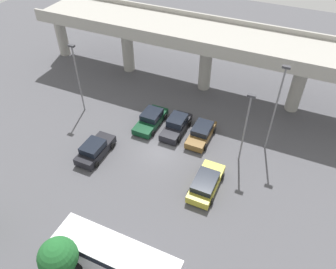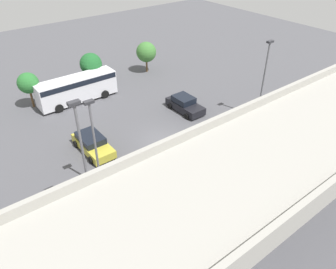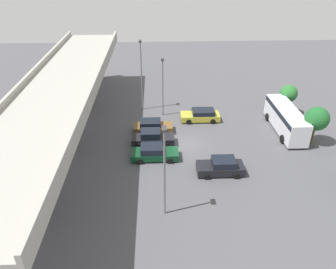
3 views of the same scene
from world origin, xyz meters
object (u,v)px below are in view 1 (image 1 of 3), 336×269
(lamp_post_near_aisle, at_px, (77,74))
(lamp_post_by_overpass, at_px, (246,124))
(parked_car_0, at_px, (95,149))
(tree_front_centre, at_px, (58,257))
(shuttle_bus, at_px, (117,258))
(parked_car_2, at_px, (176,125))
(parked_car_3, at_px, (201,133))
(parked_car_4, at_px, (206,183))
(lamp_post_mid_lot, at_px, (276,105))
(parked_car_1, at_px, (151,119))

(lamp_post_near_aisle, distance_m, lamp_post_by_overpass, 18.14)
(lamp_post_near_aisle, xyz_separation_m, lamp_post_by_overpass, (18.14, -0.36, -0.26))
(parked_car_0, height_order, tree_front_centre, tree_front_centre)
(shuttle_bus, bearing_deg, parked_car_2, 98.65)
(parked_car_3, bearing_deg, parked_car_0, -52.14)
(parked_car_0, height_order, parked_car_4, parked_car_0)
(parked_car_4, relative_size, lamp_post_mid_lot, 0.52)
(parked_car_3, height_order, parked_car_4, same)
(parked_car_4, relative_size, lamp_post_by_overpass, 0.64)
(tree_front_centre, bearing_deg, lamp_post_mid_lot, 63.02)
(parked_car_0, height_order, parked_car_2, parked_car_2)
(parked_car_2, height_order, parked_car_4, parked_car_2)
(lamp_post_mid_lot, bearing_deg, parked_car_4, -116.42)
(shuttle_bus, distance_m, lamp_post_by_overpass, 15.27)
(parked_car_0, xyz_separation_m, lamp_post_by_overpass, (12.84, 5.21, 3.70))
(parked_car_2, relative_size, lamp_post_near_aisle, 0.58)
(lamp_post_near_aisle, height_order, lamp_post_mid_lot, lamp_post_mid_lot)
(parked_car_0, height_order, parked_car_1, parked_car_0)
(parked_car_2, height_order, parked_car_3, parked_car_2)
(parked_car_2, bearing_deg, lamp_post_by_overpass, 79.17)
(parked_car_2, bearing_deg, parked_car_1, -86.80)
(parked_car_0, distance_m, tree_front_centre, 12.45)
(parked_car_1, height_order, lamp_post_near_aisle, lamp_post_near_aisle)
(tree_front_centre, bearing_deg, lamp_post_by_overpass, 64.69)
(parked_car_1, xyz_separation_m, shuttle_bus, (5.28, -15.45, 1.01))
(parked_car_4, bearing_deg, parked_car_2, 41.78)
(parked_car_3, xyz_separation_m, parked_car_4, (2.65, -6.08, 0.01))
(parked_car_4, bearing_deg, parked_car_1, 54.66)
(parked_car_1, distance_m, tree_front_centre, 17.83)
(parked_car_1, relative_size, parked_car_4, 1.01)
(parked_car_2, xyz_separation_m, lamp_post_near_aisle, (-10.99, -1.01, 3.94))
(parked_car_0, relative_size, parked_car_2, 0.96)
(parked_car_0, relative_size, shuttle_bus, 0.51)
(parked_car_4, height_order, lamp_post_by_overpass, lamp_post_by_overpass)
(parked_car_4, height_order, tree_front_centre, tree_front_centre)
(parked_car_0, bearing_deg, parked_car_1, -23.49)
(lamp_post_mid_lot, distance_m, tree_front_centre, 21.41)
(lamp_post_near_aisle, bearing_deg, parked_car_0, -46.45)
(parked_car_2, height_order, tree_front_centre, tree_front_centre)
(parked_car_0, distance_m, parked_car_2, 8.70)
(parked_car_1, distance_m, parked_car_3, 5.69)
(parked_car_1, height_order, tree_front_centre, tree_front_centre)
(parked_car_1, distance_m, lamp_post_by_overpass, 10.79)
(parked_car_1, xyz_separation_m, lamp_post_by_overpass, (10.05, -1.20, 3.74))
(parked_car_1, relative_size, lamp_post_near_aisle, 0.61)
(parked_car_0, relative_size, parked_car_3, 0.99)
(parked_car_2, relative_size, parked_car_4, 0.97)
(shuttle_bus, bearing_deg, lamp_post_by_overpass, 71.49)
(parked_car_3, relative_size, lamp_post_near_aisle, 0.57)
(lamp_post_by_overpass, bearing_deg, lamp_post_mid_lot, 53.82)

